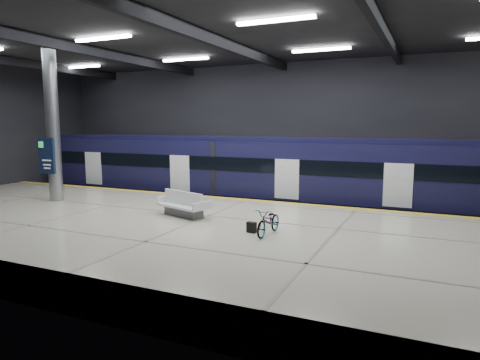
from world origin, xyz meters
The scene contains 10 objects.
ground centered at (0.00, 0.00, 0.00)m, with size 30.00×30.00×0.00m, color black.
room_shell centered at (0.00, 0.00, 5.72)m, with size 30.10×16.10×8.05m.
platform centered at (0.00, -2.50, 0.55)m, with size 30.00×11.00×1.10m, color #BCB59F.
safety_strip centered at (0.00, 2.75, 1.11)m, with size 30.00×0.40×0.01m, color gold.
rails centered at (0.00, 5.50, 0.08)m, with size 30.00×1.52×0.16m.
train centered at (0.28, 5.50, 2.06)m, with size 29.40×2.84×3.79m.
bench centered at (-0.84, -1.47, 1.44)m, with size 2.37×1.54×0.97m.
bicycle centered at (3.11, -2.68, 1.53)m, with size 0.57×1.65×0.86m, color #99999E.
pannier_bag centered at (2.51, -2.68, 1.28)m, with size 0.30×0.18×0.35m, color black.
info_column centered at (-8.00, -1.03, 4.46)m, with size 0.90×0.78×6.90m.
Camera 1 is at (7.80, -15.26, 4.66)m, focal length 32.00 mm.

